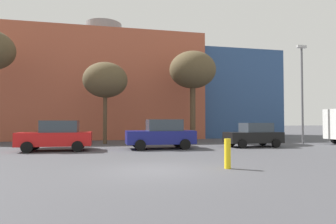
# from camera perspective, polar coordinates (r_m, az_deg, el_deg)

# --- Properties ---
(ground_plane) EXTENTS (200.00, 200.00, 0.00)m
(ground_plane) POSITION_cam_1_polar(r_m,az_deg,el_deg) (10.70, -2.42, -11.39)
(ground_plane) COLOR #47474C
(building_backdrop) EXTENTS (38.94, 10.94, 12.79)m
(building_backdrop) POSITION_cam_1_polar(r_m,az_deg,el_deg) (33.34, -12.66, 4.08)
(building_backdrop) COLOR #B2563D
(building_backdrop) RESTS_ON ground_plane
(parked_car_1) EXTENTS (4.21, 2.06, 1.82)m
(parked_car_1) POSITION_cam_1_polar(r_m,az_deg,el_deg) (18.64, -21.12, -4.40)
(parked_car_1) COLOR red
(parked_car_1) RESTS_ON ground_plane
(parked_car_2) EXTENTS (4.38, 2.15, 1.90)m
(parked_car_2) POSITION_cam_1_polar(r_m,az_deg,el_deg) (18.77, -1.35, -4.39)
(parked_car_2) COLOR navy
(parked_car_2) RESTS_ON ground_plane
(parked_car_3) EXTENTS (3.85, 1.89, 1.67)m
(parked_car_3) POSITION_cam_1_polar(r_m,az_deg,el_deg) (21.05, 16.58, -4.36)
(parked_car_3) COLOR black
(parked_car_3) RESTS_ON ground_plane
(bare_tree_0) EXTENTS (4.04, 4.04, 7.88)m
(bare_tree_0) POSITION_cam_1_polar(r_m,az_deg,el_deg) (25.46, 4.88, 8.12)
(bare_tree_0) COLOR brown
(bare_tree_0) RESTS_ON ground_plane
(bare_tree_2) EXTENTS (3.51, 3.51, 6.46)m
(bare_tree_2) POSITION_cam_1_polar(r_m,az_deg,el_deg) (23.55, -12.27, 6.11)
(bare_tree_2) COLOR brown
(bare_tree_2) RESTS_ON ground_plane
(bollard_yellow_0) EXTENTS (0.24, 0.24, 1.12)m
(bollard_yellow_0) POSITION_cam_1_polar(r_m,az_deg,el_deg) (11.17, 11.67, -8.06)
(bollard_yellow_0) COLOR yellow
(bollard_yellow_0) RESTS_ON ground_plane
(street_lamp) EXTENTS (0.80, 0.24, 7.86)m
(street_lamp) POSITION_cam_1_polar(r_m,az_deg,el_deg) (25.41, 24.95, 4.37)
(street_lamp) COLOR #59595E
(street_lamp) RESTS_ON ground_plane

